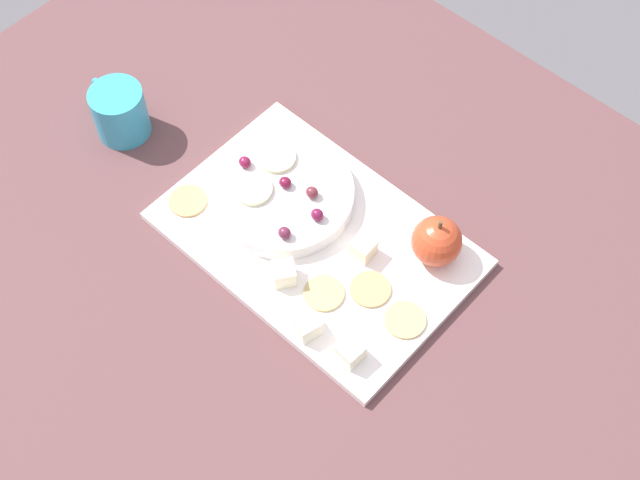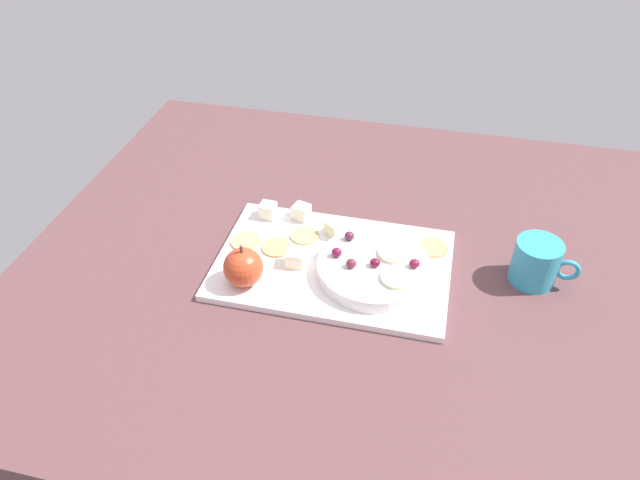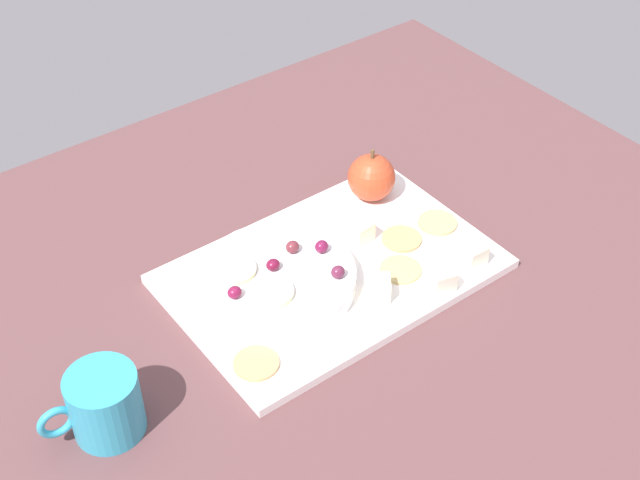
{
  "view_description": "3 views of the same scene",
  "coord_description": "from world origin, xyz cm",
  "px_view_note": "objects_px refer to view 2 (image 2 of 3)",
  "views": [
    {
      "loc": [
        44.16,
        -39.95,
        99.9
      ],
      "look_at": [
        5.43,
        2.45,
        7.28
      ],
      "focal_mm": 48.92,
      "sensor_mm": 36.0,
      "label": 1
    },
    {
      "loc": [
        -11.44,
        77.74,
        70.92
      ],
      "look_at": [
        5.89,
        3.76,
        9.07
      ],
      "focal_mm": 33.45,
      "sensor_mm": 36.0,
      "label": 2
    },
    {
      "loc": [
        -45.58,
        -59.12,
        78.13
      ],
      "look_at": [
        3.64,
        6.14,
        7.49
      ],
      "focal_mm": 49.4,
      "sensor_mm": 36.0,
      "label": 3
    }
  ],
  "objects_px": {
    "cheese_cube_2": "(335,228)",
    "grape_0": "(415,263)",
    "cracker_0": "(277,248)",
    "cracker_1": "(305,236)",
    "apple_whole": "(243,267)",
    "apple_slice_1": "(397,278)",
    "cracker_2": "(245,241)",
    "apple_slice_0": "(393,253)",
    "grape_1": "(352,264)",
    "grape_2": "(337,252)",
    "grape_3": "(375,263)",
    "platter": "(333,265)",
    "cheese_cube_3": "(268,210)",
    "cracker_3": "(434,248)",
    "cheese_cube_0": "(295,258)",
    "cheese_cube_1": "(301,212)",
    "cup": "(536,262)",
    "grape_4": "(349,236)",
    "serving_dish": "(374,268)"
  },
  "relations": [
    {
      "from": "cheese_cube_0",
      "to": "cracker_0",
      "type": "relative_size",
      "value": 0.54
    },
    {
      "from": "cheese_cube_1",
      "to": "grape_1",
      "type": "distance_m",
      "value": 0.18
    },
    {
      "from": "grape_1",
      "to": "grape_2",
      "type": "height_order",
      "value": "same"
    },
    {
      "from": "cheese_cube_3",
      "to": "grape_4",
      "type": "height_order",
      "value": "grape_4"
    },
    {
      "from": "grape_1",
      "to": "grape_3",
      "type": "height_order",
      "value": "grape_1"
    },
    {
      "from": "apple_whole",
      "to": "apple_slice_1",
      "type": "relative_size",
      "value": 1.26
    },
    {
      "from": "cheese_cube_3",
      "to": "apple_slice_0",
      "type": "relative_size",
      "value": 0.55
    },
    {
      "from": "cracker_2",
      "to": "grape_4",
      "type": "relative_size",
      "value": 2.99
    },
    {
      "from": "serving_dish",
      "to": "apple_slice_0",
      "type": "height_order",
      "value": "apple_slice_0"
    },
    {
      "from": "cheese_cube_0",
      "to": "cup",
      "type": "relative_size",
      "value": 0.26
    },
    {
      "from": "cheese_cube_3",
      "to": "cracker_3",
      "type": "distance_m",
      "value": 0.31
    },
    {
      "from": "apple_slice_1",
      "to": "apple_whole",
      "type": "bearing_deg",
      "value": 8.83
    },
    {
      "from": "grape_1",
      "to": "cheese_cube_2",
      "type": "bearing_deg",
      "value": -64.34
    },
    {
      "from": "cheese_cube_1",
      "to": "cheese_cube_3",
      "type": "distance_m",
      "value": 0.06
    },
    {
      "from": "cheese_cube_2",
      "to": "cracker_2",
      "type": "bearing_deg",
      "value": 20.95
    },
    {
      "from": "cheese_cube_0",
      "to": "cracker_3",
      "type": "relative_size",
      "value": 0.54
    },
    {
      "from": "apple_whole",
      "to": "grape_1",
      "type": "xyz_separation_m",
      "value": [
        -0.17,
        -0.05,
        -0.0
      ]
    },
    {
      "from": "cheese_cube_2",
      "to": "platter",
      "type": "bearing_deg",
      "value": 99.93
    },
    {
      "from": "serving_dish",
      "to": "cheese_cube_3",
      "type": "height_order",
      "value": "cheese_cube_3"
    },
    {
      "from": "platter",
      "to": "serving_dish",
      "type": "height_order",
      "value": "serving_dish"
    },
    {
      "from": "cheese_cube_1",
      "to": "cracker_0",
      "type": "xyz_separation_m",
      "value": [
        0.02,
        0.09,
        -0.01
      ]
    },
    {
      "from": "cup",
      "to": "cheese_cube_2",
      "type": "bearing_deg",
      "value": -4.69
    },
    {
      "from": "cracker_1",
      "to": "cup",
      "type": "height_order",
      "value": "cup"
    },
    {
      "from": "apple_slice_0",
      "to": "cracker_1",
      "type": "bearing_deg",
      "value": -14.25
    },
    {
      "from": "cheese_cube_3",
      "to": "grape_2",
      "type": "distance_m",
      "value": 0.19
    },
    {
      "from": "cracker_0",
      "to": "cracker_1",
      "type": "relative_size",
      "value": 1.0
    },
    {
      "from": "cheese_cube_2",
      "to": "grape_0",
      "type": "bearing_deg",
      "value": 151.22
    },
    {
      "from": "cracker_3",
      "to": "grape_3",
      "type": "bearing_deg",
      "value": 46.67
    },
    {
      "from": "apple_whole",
      "to": "cracker_2",
      "type": "relative_size",
      "value": 1.25
    },
    {
      "from": "cracker_1",
      "to": "grape_2",
      "type": "height_order",
      "value": "grape_2"
    },
    {
      "from": "cracker_2",
      "to": "grape_3",
      "type": "height_order",
      "value": "grape_3"
    },
    {
      "from": "cheese_cube_2",
      "to": "grape_1",
      "type": "xyz_separation_m",
      "value": [
        -0.05,
        0.1,
        0.02
      ]
    },
    {
      "from": "cracker_2",
      "to": "apple_slice_0",
      "type": "distance_m",
      "value": 0.26
    },
    {
      "from": "apple_slice_1",
      "to": "cracker_2",
      "type": "bearing_deg",
      "value": -12.45
    },
    {
      "from": "cup",
      "to": "grape_3",
      "type": "bearing_deg",
      "value": 14.47
    },
    {
      "from": "cracker_1",
      "to": "grape_3",
      "type": "distance_m",
      "value": 0.16
    },
    {
      "from": "grape_4",
      "to": "apple_slice_1",
      "type": "relative_size",
      "value": 0.34
    },
    {
      "from": "apple_slice_0",
      "to": "cheese_cube_3",
      "type": "bearing_deg",
      "value": -18.95
    },
    {
      "from": "apple_whole",
      "to": "cracker_0",
      "type": "bearing_deg",
      "value": -105.56
    },
    {
      "from": "apple_whole",
      "to": "apple_slice_1",
      "type": "bearing_deg",
      "value": -171.17
    },
    {
      "from": "grape_0",
      "to": "grape_3",
      "type": "bearing_deg",
      "value": 11.11
    },
    {
      "from": "grape_3",
      "to": "grape_4",
      "type": "height_order",
      "value": "grape_4"
    },
    {
      "from": "grape_0",
      "to": "apple_slice_0",
      "type": "bearing_deg",
      "value": -31.19
    },
    {
      "from": "grape_0",
      "to": "grape_2",
      "type": "bearing_deg",
      "value": 1.15
    },
    {
      "from": "platter",
      "to": "grape_3",
      "type": "height_order",
      "value": "grape_3"
    },
    {
      "from": "grape_3",
      "to": "apple_slice_0",
      "type": "height_order",
      "value": "grape_3"
    },
    {
      "from": "cheese_cube_2",
      "to": "cracker_3",
      "type": "bearing_deg",
      "value": -179.63
    },
    {
      "from": "grape_0",
      "to": "grape_3",
      "type": "distance_m",
      "value": 0.06
    },
    {
      "from": "grape_1",
      "to": "apple_slice_0",
      "type": "bearing_deg",
      "value": -142.89
    },
    {
      "from": "cheese_cube_0",
      "to": "cup",
      "type": "distance_m",
      "value": 0.39
    }
  ]
}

